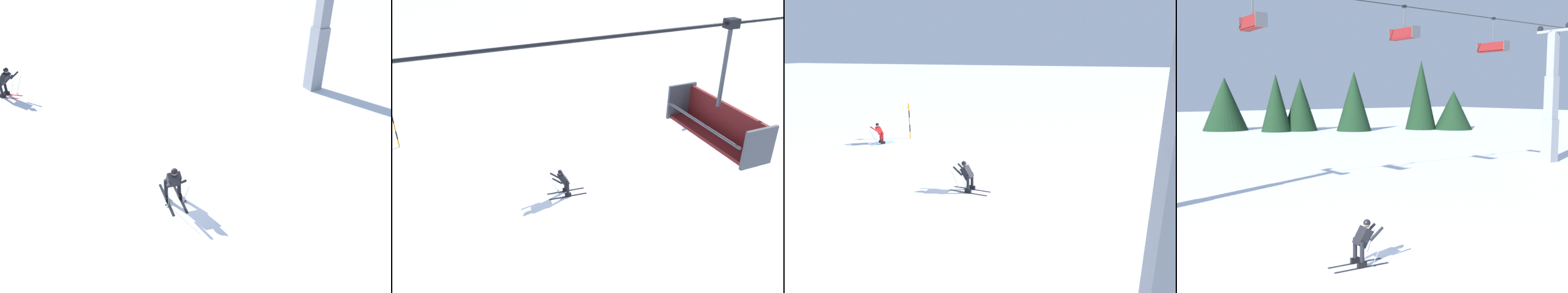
{
  "view_description": "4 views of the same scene",
  "coord_description": "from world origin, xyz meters",
  "views": [
    {
      "loc": [
        10.38,
        -3.7,
        8.5
      ],
      "look_at": [
        0.4,
        0.91,
        1.92
      ],
      "focal_mm": 38.54,
      "sensor_mm": 36.0,
      "label": 1
    },
    {
      "loc": [
        5.55,
        14.97,
        11.17
      ],
      "look_at": [
        -0.62,
        0.78,
        2.61
      ],
      "focal_mm": 38.17,
      "sensor_mm": 36.0,
      "label": 2
    },
    {
      "loc": [
        -4.23,
        13.69,
        5.94
      ],
      "look_at": [
        -0.27,
        0.18,
        2.06
      ],
      "focal_mm": 32.11,
      "sensor_mm": 36.0,
      "label": 3
    },
    {
      "loc": [
        -7.44,
        -11.18,
        4.99
      ],
      "look_at": [
        0.34,
        -0.29,
        3.54
      ],
      "focal_mm": 44.57,
      "sensor_mm": 36.0,
      "label": 4
    }
  ],
  "objects": [
    {
      "name": "skier_distant_uphill",
      "position": [
        8.37,
        -5.84,
        0.78
      ],
      "size": [
        1.41,
        1.54,
        1.5
      ],
      "color": "#198CCC",
      "rests_on": "ground_plane"
    },
    {
      "name": "ground_plane",
      "position": [
        0.0,
        0.0,
        0.0
      ],
      "size": [
        260.0,
        260.0,
        0.0
      ],
      "primitive_type": "plane",
      "color": "white"
    },
    {
      "name": "skier_carving_main",
      "position": [
        0.33,
        0.17,
        0.75
      ],
      "size": [
        1.8,
        0.78,
        1.46
      ],
      "color": "black",
      "rests_on": "ground_plane"
    },
    {
      "name": "trail_marker_pole",
      "position": [
        7.11,
        -7.67,
        1.32
      ],
      "size": [
        0.07,
        0.28,
        2.46
      ],
      "color": "orange",
      "rests_on": "ground_plane"
    }
  ]
}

